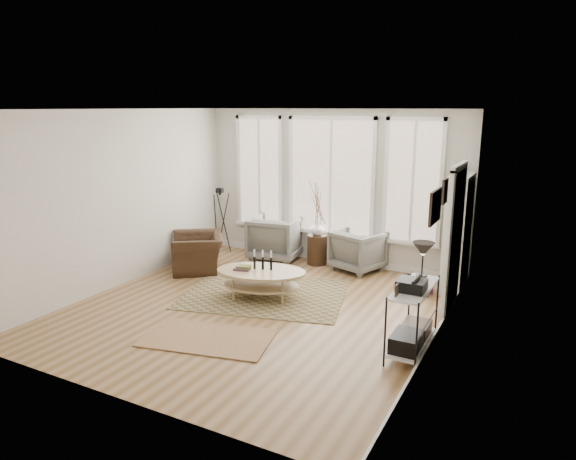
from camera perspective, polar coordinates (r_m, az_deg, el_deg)
The scene contains 17 objects.
room at distance 7.35m, azimuth -3.32°, elevation 1.69°, with size 5.50×5.54×2.90m.
bay_window at distance 9.70m, azimuth 4.77°, elevation 5.65°, with size 4.14×0.12×2.24m.
door at distance 7.60m, azimuth 18.04°, elevation -0.91°, with size 0.09×1.06×2.22m.
bookcase at distance 8.70m, azimuth 18.32°, elevation -0.30°, with size 0.31×0.85×2.06m.
low_shelf at distance 6.47m, azimuth 13.72°, elevation -8.84°, with size 0.38×1.08×1.30m.
wall_art at distance 6.08m, azimuth 16.30°, elevation 2.98°, with size 0.04×0.88×0.44m.
rug_main at distance 8.30m, azimuth -2.60°, elevation -7.13°, with size 2.52×1.89×0.01m, color brown.
rug_runner at distance 6.88m, azimuth -8.93°, elevation -11.75°, with size 1.65×0.92×0.01m, color brown.
coffee_table at distance 8.07m, azimuth -3.07°, elevation -5.16°, with size 1.60×1.24×0.65m.
armchair_left at distance 10.04m, azimuth -1.36°, elevation -0.89°, with size 0.92×0.95×0.86m, color slate.
armchair_right at distance 9.47m, azimuth 7.81°, elevation -2.25°, with size 0.80×0.83×0.75m, color slate.
side_table at distance 9.67m, azimuth 3.30°, elevation 0.57°, with size 0.38×0.38×1.59m.
vase at distance 9.69m, azimuth 3.25°, elevation 0.21°, with size 0.26×0.26×0.27m, color silver.
accent_chair at distance 9.57m, azimuth -9.97°, elevation -2.45°, with size 0.89×1.02×0.66m, color #342013.
tripod_camera at distance 10.61m, azimuth -7.48°, elevation 0.80°, with size 0.47×0.47×1.33m.
book_stack_near at distance 8.69m, azimuth 15.02°, elevation -6.00°, with size 0.24×0.30×0.19m, color brown.
book_stack_far at distance 8.54m, azimuth 14.76°, elevation -6.45°, with size 0.19×0.25×0.16m, color brown.
Camera 1 is at (3.73, -6.14, 2.94)m, focal length 32.00 mm.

